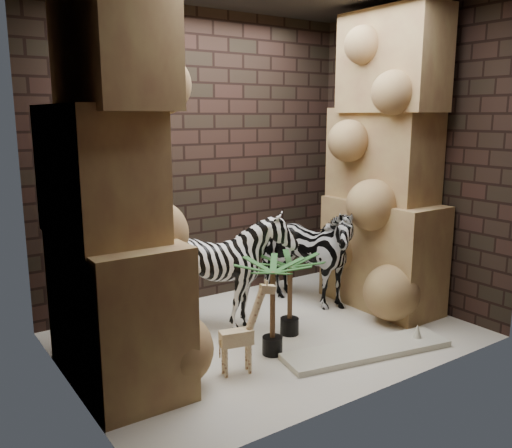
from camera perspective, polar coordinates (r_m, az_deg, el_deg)
floor at (r=4.96m, az=1.47°, el=-11.71°), size 3.50×3.50×0.00m
wall_back at (r=5.63m, az=-5.98°, el=6.83°), size 3.50×0.00×3.50m
wall_front at (r=3.65m, az=13.22°, el=4.07°), size 3.50×0.00×3.50m
wall_left at (r=3.83m, az=-20.20°, el=4.00°), size 0.00×3.00×3.00m
wall_right at (r=5.78m, az=15.85°, el=6.58°), size 0.00×3.00×3.00m
rock_pillar_left at (r=3.93m, az=-15.25°, el=4.48°), size 0.68×1.30×3.00m
rock_pillar_right at (r=5.53m, az=13.64°, el=6.48°), size 0.58×1.25×3.00m
zebra_right at (r=5.55m, az=5.09°, el=-2.39°), size 0.87×1.18×1.25m
zebra_left at (r=4.95m, az=-3.13°, el=-5.49°), size 1.01×1.20×1.01m
giraffe_toy at (r=4.14m, az=-2.10°, el=-10.96°), size 0.40×0.21×0.74m
palm_front at (r=4.86m, az=3.62°, el=-7.54°), size 0.36×0.36×0.74m
palm_back at (r=4.45m, az=1.77°, el=-8.88°), size 0.36×0.36×0.81m
surfboard at (r=4.70m, az=11.71°, el=-12.96°), size 1.51×0.65×0.05m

